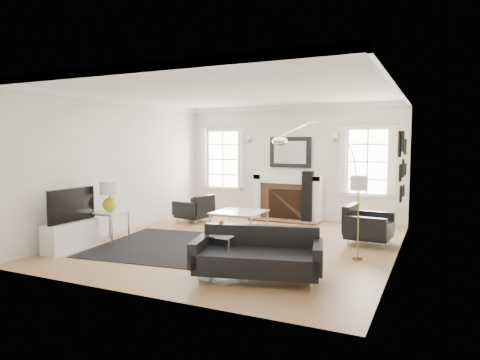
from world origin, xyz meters
The scene contains 25 objects.
floor centered at (0.00, 0.00, 0.00)m, with size 6.00×6.00×0.00m, color #A16743.
back_wall centered at (0.00, 3.00, 1.40)m, with size 5.50×0.04×2.80m, color white.
front_wall centered at (0.00, -3.00, 1.40)m, with size 5.50×0.04×2.80m, color white.
left_wall centered at (-2.75, 0.00, 1.40)m, with size 0.04×6.00×2.80m, color white.
right_wall centered at (2.75, 0.00, 1.40)m, with size 0.04×6.00×2.80m, color white.
ceiling centered at (0.00, 0.00, 2.80)m, with size 5.50×6.00×0.02m, color white.
crown_molding centered at (0.00, 0.00, 2.74)m, with size 5.50×6.00×0.12m, color white.
fireplace centered at (0.00, 2.79, 0.54)m, with size 1.70×0.69×1.11m.
mantel_mirror centered at (0.00, 2.95, 1.65)m, with size 1.05×0.07×0.75m.
window_left centered at (-1.85, 2.95, 1.46)m, with size 1.24×0.15×1.62m.
window_right centered at (1.85, 2.95, 1.46)m, with size 1.24×0.15×1.62m.
gallery_wall centered at (2.72, 1.30, 1.53)m, with size 0.04×1.73×1.29m.
tv_unit centered at (-2.44, -1.70, 0.33)m, with size 0.35×1.00×1.09m.
area_rug centered at (-0.77, -0.66, 0.01)m, with size 3.05×2.54×0.01m, color black.
sofa centered at (1.12, -1.77, 0.31)m, with size 1.89×1.19×0.57m.
armchair_left centered at (-1.89, 1.58, 0.30)m, with size 0.81×0.88×0.53m.
armchair_right centered at (2.14, 0.97, 0.33)m, with size 0.86×0.94×0.59m.
coffee_table centered at (-0.45, 0.96, 0.41)m, with size 0.99×0.99×0.44m.
side_table_left centered at (-2.20, -0.98, 0.49)m, with size 0.54×0.54×0.60m.
nesting_table centered at (0.45, -1.57, 0.42)m, with size 0.49×0.41×0.54m.
gourd_lamp centered at (-2.20, -0.98, 0.93)m, with size 0.36×0.36×0.57m.
orange_vase centered at (0.45, -1.57, 0.63)m, with size 0.11×0.11×0.17m.
arc_floor_lamp centered at (0.98, 2.04, 1.31)m, with size 1.71×1.59×2.43m.
stick_floor_lamp centered at (2.20, -0.24, 1.17)m, with size 0.27×0.27×1.35m.
speaker_tower centered at (0.54, 2.65, 0.61)m, with size 0.24×0.24×1.22m, color black.
Camera 1 is at (3.34, -7.09, 1.84)m, focal length 32.00 mm.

